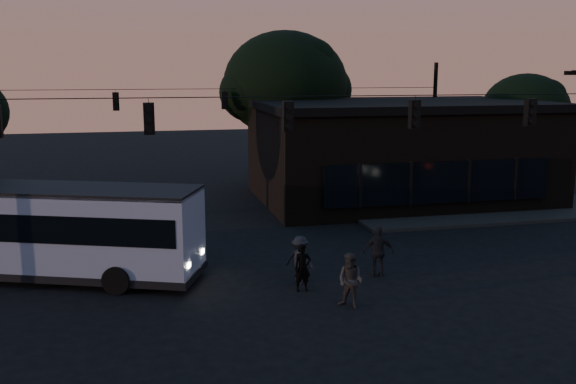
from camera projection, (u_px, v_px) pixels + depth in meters
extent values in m
plane|color=black|center=(319.00, 320.00, 18.40)|extent=(120.00, 120.00, 0.00)
cube|color=black|center=(463.00, 202.00, 34.45)|extent=(14.00, 10.00, 0.15)
cube|color=black|center=(398.00, 154.00, 35.24)|extent=(15.00, 10.00, 5.00)
cube|color=black|center=(400.00, 105.00, 34.73)|extent=(15.40, 10.40, 0.40)
cube|color=black|center=(439.00, 182.00, 30.47)|extent=(11.50, 0.18, 2.00)
cylinder|color=black|center=(285.00, 152.00, 39.96)|extent=(0.44, 0.44, 4.00)
ellipsoid|color=black|center=(285.00, 84.00, 39.17)|extent=(7.60, 7.60, 6.46)
cylinder|color=black|center=(522.00, 162.00, 39.34)|extent=(0.44, 0.44, 3.00)
ellipsoid|color=black|center=(525.00, 110.00, 38.75)|extent=(5.20, 5.20, 4.42)
cylinder|color=black|center=(288.00, 97.00, 21.06)|extent=(26.00, 0.03, 0.03)
cube|color=black|center=(149.00, 119.00, 20.19)|extent=(0.34, 0.30, 1.00)
cube|color=black|center=(288.00, 116.00, 21.19)|extent=(0.34, 0.30, 1.00)
cube|color=black|center=(414.00, 114.00, 22.19)|extent=(0.34, 0.30, 1.00)
cube|color=black|center=(530.00, 112.00, 23.19)|extent=(0.34, 0.30, 1.00)
cylinder|color=black|center=(434.00, 124.00, 39.72)|extent=(0.24, 0.24, 7.50)
cylinder|color=black|center=(224.00, 89.00, 36.41)|extent=(26.00, 0.03, 0.03)
cube|color=black|center=(116.00, 101.00, 35.20)|extent=(0.34, 0.30, 1.00)
cube|color=black|center=(225.00, 100.00, 36.53)|extent=(0.34, 0.30, 1.00)
cube|color=black|center=(326.00, 99.00, 37.86)|extent=(0.34, 0.30, 1.00)
cube|color=#8D93B3|center=(36.00, 227.00, 21.90)|extent=(11.38, 6.48, 2.65)
cube|color=black|center=(35.00, 220.00, 21.85)|extent=(10.97, 6.36, 0.92)
cube|color=black|center=(33.00, 189.00, 21.65)|extent=(11.38, 6.48, 0.15)
cube|color=black|center=(39.00, 267.00, 22.17)|extent=(11.49, 6.58, 0.26)
cylinder|color=black|center=(116.00, 280.00, 20.43)|extent=(0.95, 0.57, 0.92)
cylinder|color=black|center=(145.00, 258.00, 22.91)|extent=(0.95, 0.57, 0.92)
imported|color=black|center=(303.00, 268.00, 20.68)|extent=(0.60, 0.42, 1.56)
imported|color=#2C2828|center=(350.00, 281.00, 19.21)|extent=(1.03, 1.04, 1.69)
imported|color=black|center=(379.00, 252.00, 22.11)|extent=(1.12, 0.68, 1.78)
imported|color=black|center=(300.00, 260.00, 21.45)|extent=(1.20, 1.13, 1.63)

